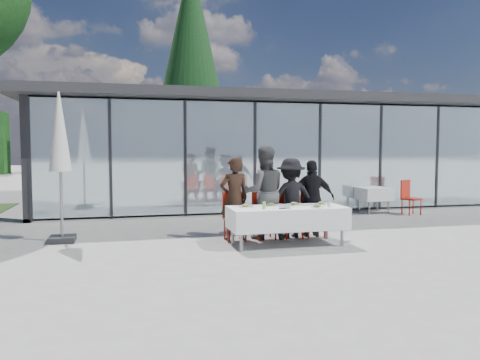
# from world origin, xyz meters

# --- Properties ---
(ground) EXTENTS (90.00, 90.00, 0.00)m
(ground) POSITION_xyz_m (0.00, 0.00, 0.00)
(ground) COLOR #999791
(ground) RESTS_ON ground
(pavilion) EXTENTS (14.80, 8.80, 3.44)m
(pavilion) POSITION_xyz_m (2.00, 8.16, 2.15)
(pavilion) COLOR gray
(pavilion) RESTS_ON ground
(treeline) EXTENTS (62.50, 2.00, 4.40)m
(treeline) POSITION_xyz_m (-2.00, 28.00, 2.20)
(treeline) COLOR #113712
(treeline) RESTS_ON ground
(dining_table) EXTENTS (2.26, 0.96, 0.75)m
(dining_table) POSITION_xyz_m (0.56, -0.02, 0.54)
(dining_table) COLOR white
(dining_table) RESTS_ON ground
(diner_a) EXTENTS (0.71, 0.71, 1.71)m
(diner_a) POSITION_xyz_m (-0.32, 0.72, 0.85)
(diner_a) COLOR black
(diner_a) RESTS_ON ground
(diner_chair_a) EXTENTS (0.44, 0.44, 0.97)m
(diner_chair_a) POSITION_xyz_m (-0.32, 0.73, 0.54)
(diner_chair_a) COLOR #AD1A0B
(diner_chair_a) RESTS_ON ground
(diner_b) EXTENTS (1.02, 1.02, 1.93)m
(diner_b) POSITION_xyz_m (0.31, 0.72, 0.97)
(diner_b) COLOR #4B4B4B
(diner_b) RESTS_ON ground
(diner_chair_b) EXTENTS (0.44, 0.44, 0.97)m
(diner_chair_b) POSITION_xyz_m (0.31, 0.73, 0.54)
(diner_chair_b) COLOR #AD1A0B
(diner_chair_b) RESTS_ON ground
(diner_c) EXTENTS (1.11, 1.11, 1.68)m
(diner_c) POSITION_xyz_m (0.91, 0.72, 0.84)
(diner_c) COLOR black
(diner_c) RESTS_ON ground
(diner_chair_c) EXTENTS (0.44, 0.44, 0.97)m
(diner_chair_c) POSITION_xyz_m (0.91, 0.73, 0.54)
(diner_chair_c) COLOR #AD1A0B
(diner_chair_c) RESTS_ON ground
(diner_d) EXTENTS (1.10, 1.10, 1.63)m
(diner_d) POSITION_xyz_m (1.39, 0.72, 0.82)
(diner_d) COLOR black
(diner_d) RESTS_ON ground
(diner_chair_d) EXTENTS (0.44, 0.44, 0.97)m
(diner_chair_d) POSITION_xyz_m (1.39, 0.73, 0.54)
(diner_chair_d) COLOR #AD1A0B
(diner_chair_d) RESTS_ON ground
(plate_a) EXTENTS (0.28, 0.28, 0.07)m
(plate_a) POSITION_xyz_m (-0.23, 0.10, 0.77)
(plate_a) COLOR white
(plate_a) RESTS_ON dining_table
(plate_b) EXTENTS (0.28, 0.28, 0.07)m
(plate_b) POSITION_xyz_m (0.28, 0.14, 0.77)
(plate_b) COLOR white
(plate_b) RESTS_ON dining_table
(plate_c) EXTENTS (0.28, 0.28, 0.07)m
(plate_c) POSITION_xyz_m (0.78, 0.18, 0.77)
(plate_c) COLOR white
(plate_c) RESTS_ON dining_table
(plate_d) EXTENTS (0.28, 0.28, 0.07)m
(plate_d) POSITION_xyz_m (1.35, 0.12, 0.77)
(plate_d) COLOR white
(plate_d) RESTS_ON dining_table
(plate_extra) EXTENTS (0.28, 0.28, 0.07)m
(plate_extra) POSITION_xyz_m (1.08, -0.28, 0.77)
(plate_extra) COLOR white
(plate_extra) RESTS_ON dining_table
(juice_bottle) EXTENTS (0.06, 0.06, 0.14)m
(juice_bottle) POSITION_xyz_m (0.03, -0.23, 0.82)
(juice_bottle) COLOR #90C753
(juice_bottle) RESTS_ON dining_table
(drinking_glasses) EXTENTS (0.93, 0.18, 0.10)m
(drinking_glasses) POSITION_xyz_m (0.92, -0.27, 0.80)
(drinking_glasses) COLOR silver
(drinking_glasses) RESTS_ON dining_table
(folded_eyeglasses) EXTENTS (0.14, 0.03, 0.01)m
(folded_eyeglasses) POSITION_xyz_m (0.39, -0.28, 0.76)
(folded_eyeglasses) COLOR black
(folded_eyeglasses) RESTS_ON dining_table
(spare_table_right) EXTENTS (0.86, 0.86, 0.74)m
(spare_table_right) POSITION_xyz_m (4.51, 3.63, 0.55)
(spare_table_right) COLOR white
(spare_table_right) RESTS_ON ground
(spare_chair_a) EXTENTS (0.58, 0.58, 0.97)m
(spare_chair_a) POSITION_xyz_m (5.32, 3.13, 0.54)
(spare_chair_a) COLOR #AD1A0B
(spare_chair_a) RESTS_ON ground
(spare_chair_b) EXTENTS (0.46, 0.46, 0.97)m
(spare_chair_b) POSITION_xyz_m (5.34, 4.19, 0.54)
(spare_chair_b) COLOR #AD1A0B
(spare_chair_b) RESTS_ON ground
(market_umbrella) EXTENTS (0.50, 0.50, 3.00)m
(market_umbrella) POSITION_xyz_m (-3.73, 1.32, 2.00)
(market_umbrella) COLOR black
(market_umbrella) RESTS_ON ground
(lounger) EXTENTS (0.86, 1.43, 0.72)m
(lounger) POSITION_xyz_m (2.60, 3.56, 0.26)
(lounger) COLOR white
(lounger) RESTS_ON ground
(conifer_tree) EXTENTS (4.00, 4.00, 10.50)m
(conifer_tree) POSITION_xyz_m (0.50, 13.00, 5.99)
(conifer_tree) COLOR #382316
(conifer_tree) RESTS_ON ground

